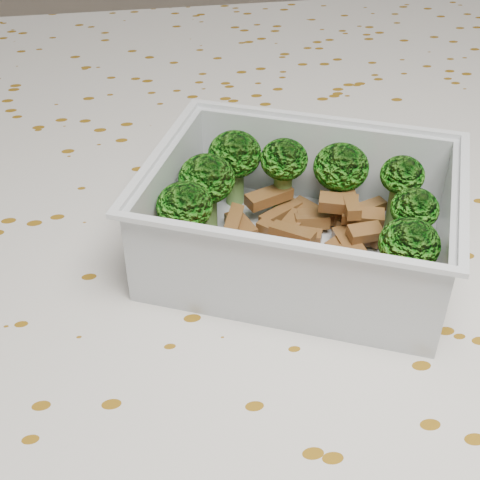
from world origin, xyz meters
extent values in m
cube|color=brown|center=(0.00, 0.00, 0.73)|extent=(1.40, 0.90, 0.04)
cube|color=silver|center=(0.00, 0.00, 0.75)|extent=(1.46, 0.96, 0.01)
cube|color=silver|center=(0.00, 0.48, 0.66)|extent=(1.46, 0.01, 0.18)
cube|color=silver|center=(0.04, 0.01, 0.76)|extent=(0.20, 0.18, 0.00)
cube|color=silver|center=(0.06, 0.07, 0.79)|extent=(0.15, 0.07, 0.05)
cube|color=silver|center=(0.01, -0.04, 0.79)|extent=(0.15, 0.07, 0.05)
cube|color=silver|center=(0.11, -0.02, 0.79)|extent=(0.05, 0.11, 0.05)
cube|color=silver|center=(-0.03, 0.05, 0.79)|extent=(0.05, 0.11, 0.05)
cube|color=silver|center=(0.07, 0.07, 0.82)|extent=(0.16, 0.08, 0.00)
cube|color=silver|center=(0.01, -0.05, 0.82)|extent=(0.16, 0.08, 0.00)
cube|color=silver|center=(0.12, -0.02, 0.82)|extent=(0.06, 0.12, 0.00)
cube|color=silver|center=(-0.04, 0.05, 0.82)|extent=(0.06, 0.12, 0.00)
cylinder|color=#608C3F|center=(0.01, 0.07, 0.77)|extent=(0.02, 0.02, 0.02)
ellipsoid|color=#40911E|center=(0.01, 0.07, 0.80)|extent=(0.03, 0.03, 0.03)
cylinder|color=#608C3F|center=(0.04, 0.06, 0.77)|extent=(0.02, 0.02, 0.03)
ellipsoid|color=#40911E|center=(0.04, 0.06, 0.80)|extent=(0.03, 0.03, 0.03)
cylinder|color=#608C3F|center=(0.07, 0.05, 0.77)|extent=(0.02, 0.02, 0.02)
ellipsoid|color=#40911E|center=(0.07, 0.05, 0.80)|extent=(0.03, 0.03, 0.03)
cylinder|color=#608C3F|center=(0.10, 0.03, 0.77)|extent=(0.02, 0.02, 0.03)
ellipsoid|color=#40911E|center=(0.10, 0.03, 0.80)|extent=(0.03, 0.03, 0.02)
cylinder|color=#608C3F|center=(-0.01, 0.05, 0.77)|extent=(0.02, 0.02, 0.02)
ellipsoid|color=#40911E|center=(-0.01, 0.05, 0.80)|extent=(0.03, 0.03, 0.03)
cylinder|color=#608C3F|center=(0.10, -0.01, 0.77)|extent=(0.02, 0.02, 0.03)
ellipsoid|color=#40911E|center=(0.10, -0.01, 0.80)|extent=(0.03, 0.03, 0.02)
cylinder|color=#608C3F|center=(-0.03, 0.02, 0.77)|extent=(0.02, 0.02, 0.03)
ellipsoid|color=#40911E|center=(-0.03, 0.02, 0.80)|extent=(0.03, 0.03, 0.03)
cylinder|color=#608C3F|center=(0.08, -0.04, 0.77)|extent=(0.02, 0.02, 0.03)
ellipsoid|color=#40911E|center=(0.08, -0.04, 0.80)|extent=(0.03, 0.03, 0.03)
cube|color=brown|center=(0.03, 0.01, 0.77)|extent=(0.03, 0.02, 0.01)
cube|color=brown|center=(0.07, 0.03, 0.78)|extent=(0.03, 0.02, 0.01)
cube|color=brown|center=(0.05, 0.05, 0.76)|extent=(0.02, 0.03, 0.01)
cube|color=brown|center=(0.03, 0.03, 0.77)|extent=(0.02, 0.02, 0.01)
cube|color=brown|center=(0.08, 0.03, 0.77)|extent=(0.02, 0.02, 0.01)
cube|color=brown|center=(0.03, 0.04, 0.77)|extent=(0.03, 0.02, 0.01)
cube|color=brown|center=(0.08, 0.01, 0.77)|extent=(0.02, 0.01, 0.01)
cube|color=brown|center=(0.07, -0.01, 0.77)|extent=(0.03, 0.03, 0.01)
cube|color=brown|center=(0.08, 0.02, 0.77)|extent=(0.02, 0.03, 0.01)
cube|color=brown|center=(0.07, 0.01, 0.77)|extent=(0.01, 0.03, 0.01)
cube|color=brown|center=(0.07, 0.01, 0.76)|extent=(0.03, 0.02, 0.01)
cube|color=brown|center=(0.04, 0.02, 0.77)|extent=(0.03, 0.02, 0.01)
cube|color=brown|center=(0.03, 0.05, 0.78)|extent=(0.03, 0.02, 0.01)
cube|color=brown|center=(0.05, 0.03, 0.77)|extent=(0.02, 0.01, 0.01)
cube|color=brown|center=(0.08, 0.02, 0.78)|extent=(0.03, 0.02, 0.01)
cube|color=brown|center=(0.06, 0.04, 0.77)|extent=(0.03, 0.01, 0.01)
cube|color=brown|center=(0.09, 0.03, 0.77)|extent=(0.03, 0.02, 0.01)
cube|color=brown|center=(0.01, 0.04, 0.77)|extent=(0.02, 0.03, 0.01)
cube|color=brown|center=(0.04, 0.03, 0.77)|extent=(0.03, 0.03, 0.01)
cube|color=brown|center=(0.07, 0.03, 0.78)|extent=(0.01, 0.03, 0.01)
cube|color=brown|center=(0.08, 0.02, 0.77)|extent=(0.02, 0.02, 0.01)
cube|color=brown|center=(0.08, 0.02, 0.77)|extent=(0.03, 0.03, 0.01)
cube|color=brown|center=(0.00, 0.03, 0.77)|extent=(0.02, 0.03, 0.01)
cylinder|color=#BC3C15|center=(0.03, -0.02, 0.78)|extent=(0.12, 0.07, 0.03)
sphere|color=#BC3C15|center=(0.08, -0.05, 0.78)|extent=(0.03, 0.03, 0.03)
sphere|color=#BC3C15|center=(-0.03, 0.00, 0.78)|extent=(0.03, 0.03, 0.03)
camera|label=1|loc=(-0.05, -0.29, 1.01)|focal=50.00mm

